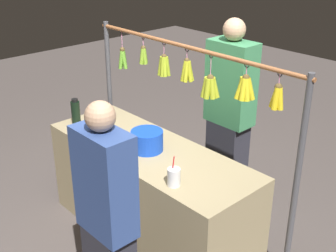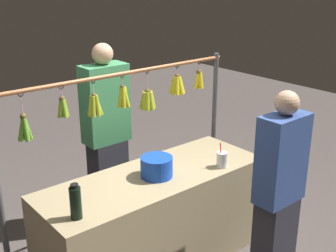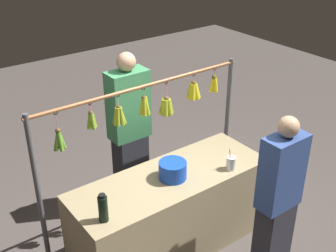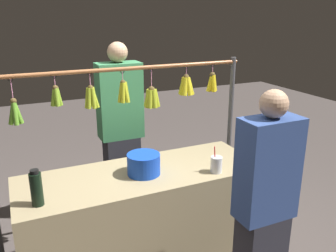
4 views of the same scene
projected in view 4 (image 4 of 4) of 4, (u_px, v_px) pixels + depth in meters
The scene contains 7 objects.
market_counter at pixel (143, 219), 2.81m from camera, with size 1.85×0.67×0.81m, color tan.
display_rack at pixel (131, 113), 2.94m from camera, with size 2.17×0.14×1.58m.
water_bottle at pixel (36, 188), 2.21m from camera, with size 0.08×0.08×0.24m.
blue_bucket at pixel (144, 164), 2.65m from camera, with size 0.25×0.25×0.16m, color blue.
drink_cup at pixel (216, 164), 2.68m from camera, with size 0.09×0.09×0.21m.
vendor_person at pixel (121, 133), 3.43m from camera, with size 0.41×0.22×1.71m.
customer_person at pixel (264, 211), 2.24m from camera, with size 0.37×0.20×1.55m.
Camera 4 is at (0.84, 2.31, 1.97)m, focal length 38.03 mm.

